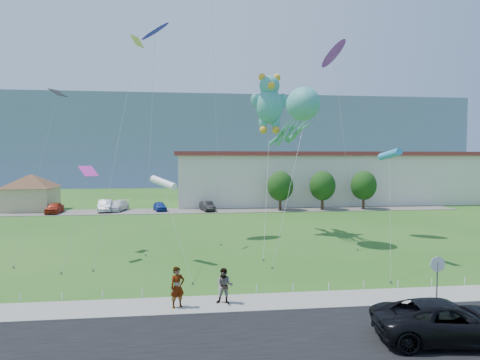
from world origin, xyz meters
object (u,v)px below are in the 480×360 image
suv (448,322)px  parked_car_black (207,206)px  warehouse (362,177)px  pedestrian_left (177,287)px  octopus_kite (299,116)px  parked_car_red (54,208)px  pavilion (31,189)px  pedestrian_right (224,286)px  parked_car_blue (160,206)px  teddy_bear_kite (269,102)px  parked_car_silver (105,206)px  stop_sign (437,269)px  parked_car_white (117,206)px

suv → parked_car_black: size_ratio=1.46×
warehouse → pedestrian_left: (-29.15, -47.07, -3.04)m
octopus_kite → parked_car_red: bearing=141.0°
pavilion → warehouse: warehouse is taller
pedestrian_left → parked_car_black: bearing=61.7°
suv → pedestrian_left: bearing=72.1°
pedestrian_left → pedestrian_right: (2.30, 0.25, -0.10)m
warehouse → pedestrian_right: bearing=-119.8°
suv → octopus_kite: (-0.61, 20.82, 10.07)m
pedestrian_left → parked_car_blue: size_ratio=0.54×
parked_car_blue → teddy_bear_kite: bearing=-72.5°
warehouse → suv: bearing=-109.5°
parked_car_red → octopus_kite: bearing=-39.6°
pavilion → teddy_bear_kite: bearing=-36.5°
pavilion → parked_car_red: 5.88m
pavilion → parked_car_red: size_ratio=2.23×
parked_car_silver → parked_car_black: bearing=-10.6°
pedestrian_right → parked_car_blue: (-5.59, 38.20, -0.30)m
pedestrian_left → parked_car_blue: (-3.30, 38.45, -0.40)m
stop_sign → suv: 4.53m
parked_car_white → suv: bearing=-52.5°
parked_car_red → parked_car_white: size_ratio=0.86×
octopus_kite → pedestrian_right: bearing=-116.6°
parked_car_red → pedestrian_right: bearing=-63.5°
warehouse → stop_sign: 51.00m
stop_sign → suv: stop_sign is taller
suv → parked_car_blue: (-13.97, 43.54, -0.18)m
pedestrian_right → parked_car_black: pedestrian_right is taller
warehouse → octopus_kite: 37.32m
parked_car_silver → parked_car_white: parked_car_silver is taller
pedestrian_right → teddy_bear_kite: teddy_bear_kite is taller
stop_sign → parked_car_white: bearing=118.4°
parked_car_white → octopus_kite: size_ratio=0.32×
pavilion → pedestrian_right: bearing=-60.4°
warehouse → parked_car_black: bearing=-159.9°
parked_car_blue → parked_car_black: size_ratio=0.92×
warehouse → parked_car_blue: bearing=-165.1°
stop_sign → parked_car_silver: size_ratio=0.53×
suv → pedestrian_right: pedestrian_right is taller
parked_car_white → parked_car_silver: bearing=-151.4°
suv → pavilion: bearing=41.9°
pavilion → octopus_kite: 40.74m
parked_car_red → pavilion: bearing=137.7°
warehouse → pedestrian_left: 55.45m
parked_car_blue → octopus_kite: size_ratio=0.24×
parked_car_silver → parked_car_blue: bearing=-7.0°
suv → parked_car_red: size_ratio=1.39×
pavilion → parked_car_white: size_ratio=1.93×
suv → stop_sign: bearing=-19.0°
stop_sign → parked_car_black: stop_sign is taller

